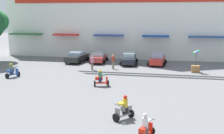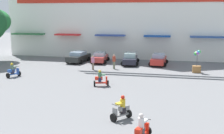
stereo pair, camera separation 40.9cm
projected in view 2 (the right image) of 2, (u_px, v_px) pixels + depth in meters
The scene contains 13 objects.
ground_plane at pixel (106, 91), 24.08m from camera, with size 128.00×128.00×0.00m, color slate.
colonial_building at pixel (140, 5), 45.01m from camera, with size 38.70×17.49×18.52m.
parked_car_0 at pixel (78, 57), 37.93m from camera, with size 2.68×4.45×1.44m.
parked_car_1 at pixel (100, 57), 37.66m from camera, with size 2.40×4.17×1.40m.
parked_car_2 at pixel (130, 59), 36.32m from camera, with size 2.47×4.50×1.50m.
parked_car_3 at pixel (159, 59), 35.69m from camera, with size 2.36×3.90×1.45m.
scooter_rider_1 at pixel (121, 110), 17.43m from camera, with size 1.27×1.37×1.54m.
scooter_rider_2 at pixel (13, 71), 29.10m from camera, with size 1.06×1.55×1.50m.
scooter_rider_4 at pixel (142, 129), 14.58m from camera, with size 0.94×1.50×1.50m.
scooter_rider_5 at pixel (101, 79), 25.45m from camera, with size 1.44×0.89×1.51m.
pedestrian_1 at pixel (114, 61), 33.27m from camera, with size 0.54×0.54×1.72m.
pedestrian_2 at pixel (93, 62), 32.76m from camera, with size 0.52×0.52×1.68m.
balloon_vendor_cart at pixel (197, 62), 31.21m from camera, with size 0.90×0.72×2.53m.
Camera 2 is at (5.58, -9.60, 6.48)m, focal length 45.50 mm.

